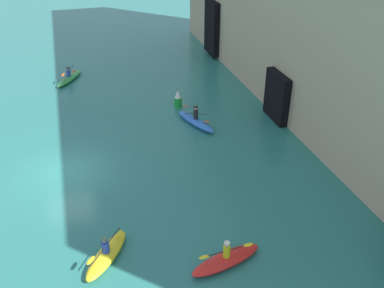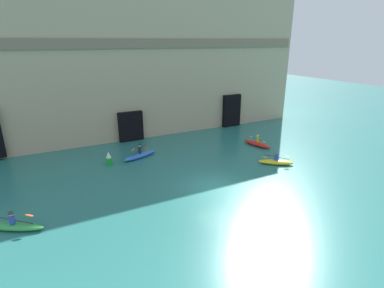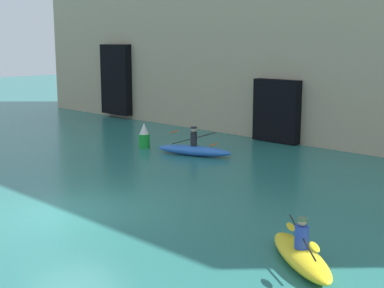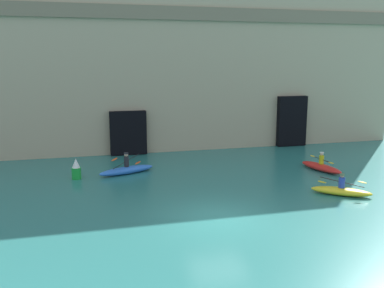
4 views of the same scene
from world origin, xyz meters
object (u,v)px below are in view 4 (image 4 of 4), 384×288
at_px(kayak_red, 321,167).
at_px(marker_buoy, 76,170).
at_px(kayak_blue, 127,170).
at_px(kayak_yellow, 341,191).

relative_size(kayak_red, marker_buoy, 2.74).
xyz_separation_m(kayak_blue, kayak_red, (11.39, -2.23, -0.02)).
relative_size(kayak_blue, marker_buoy, 2.96).
bearing_deg(marker_buoy, kayak_blue, 7.80).
height_order(kayak_red, marker_buoy, marker_buoy).
bearing_deg(kayak_yellow, kayak_red, -73.46).
height_order(kayak_yellow, kayak_red, kayak_red).
relative_size(kayak_yellow, kayak_red, 0.86).
bearing_deg(kayak_blue, kayak_red, -31.42).
relative_size(kayak_yellow, marker_buoy, 2.37).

